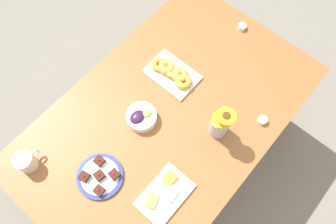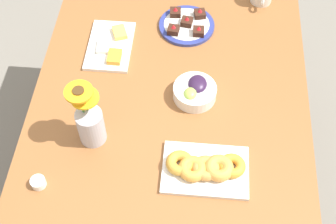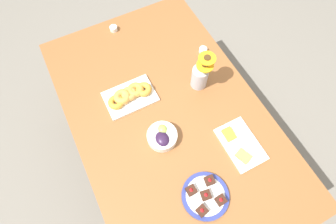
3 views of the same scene
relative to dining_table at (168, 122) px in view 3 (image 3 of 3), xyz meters
The scene contains 9 objects.
ground_plane 0.65m from the dining_table, ahead, with size 6.00×6.00×0.00m, color slate.
dining_table is the anchor object (origin of this frame).
grape_bowl 0.18m from the dining_table, 140.65° to the left, with size 0.16×0.16×0.07m.
cheese_platter 0.42m from the dining_table, 141.43° to the right, with size 0.26×0.17×0.03m.
croissant_platter 0.26m from the dining_table, 35.13° to the left, with size 0.19×0.28×0.05m.
jam_cup_honey 0.50m from the dining_table, 53.22° to the right, with size 0.05×0.05×0.03m.
jam_cup_berry 0.71m from the dining_table, ahead, with size 0.05×0.05×0.03m.
dessert_plate 0.47m from the dining_table, behind, with size 0.23×0.23×0.05m.
flower_vase 0.32m from the dining_table, 68.51° to the right, with size 0.11×0.11×0.25m.
Camera 3 is at (-0.54, 0.28, 2.03)m, focal length 28.00 mm.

